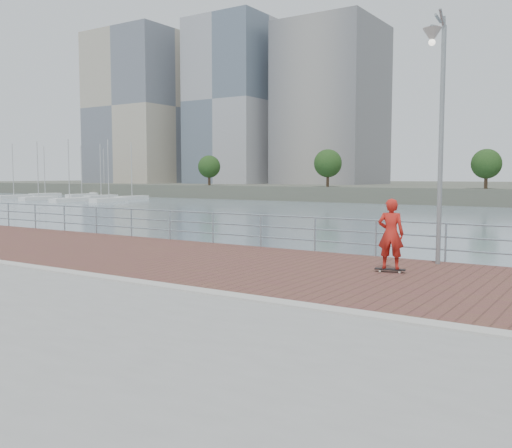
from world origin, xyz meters
The scene contains 8 objects.
water centered at (0.00, 0.00, -2.00)m, with size 400.00×400.00×0.00m, color slate.
brick_lane centered at (0.00, 3.60, 0.01)m, with size 40.00×6.80×0.02m, color brown.
curb centered at (0.00, 0.00, 0.03)m, with size 40.00×0.40×0.06m, color #B7B5AD.
guardrail centered at (0.00, 7.00, 0.69)m, with size 39.06×0.06×1.13m.
street_lamp centered at (3.01, 6.03, 4.57)m, with size 0.47×1.37×6.44m.
skateboard centered at (2.39, 4.50, 0.09)m, with size 0.77×0.35×0.09m.
skateboarder centered at (2.39, 4.50, 0.99)m, with size 0.64×0.42×1.77m, color red.
marina centered at (-79.79, 61.99, -1.53)m, with size 31.47×32.06×10.30m.
Camera 1 is at (7.34, -9.17, 2.45)m, focal length 40.00 mm.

